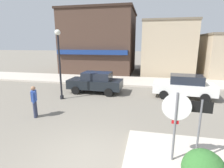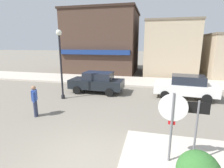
{
  "view_description": "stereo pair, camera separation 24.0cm",
  "coord_description": "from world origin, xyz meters",
  "px_view_note": "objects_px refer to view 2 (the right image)",
  "views": [
    {
      "loc": [
        1.77,
        -4.53,
        3.65
      ],
      "look_at": [
        -0.07,
        4.5,
        1.5
      ],
      "focal_mm": 28.0,
      "sensor_mm": 36.0,
      "label": 1
    },
    {
      "loc": [
        2.01,
        -4.47,
        3.65
      ],
      "look_at": [
        -0.07,
        4.5,
        1.5
      ],
      "focal_mm": 28.0,
      "sensor_mm": 36.0,
      "label": 2
    }
  ],
  "objects_px": {
    "one_way_sign": "(196,126)",
    "lamp_post": "(60,54)",
    "stop_sign": "(172,119)",
    "parked_car_second": "(186,86)",
    "parked_car_nearest": "(97,82)",
    "pedestrian_crossing_near": "(35,100)"
  },
  "relations": [
    {
      "from": "lamp_post",
      "to": "parked_car_second",
      "type": "height_order",
      "value": "lamp_post"
    },
    {
      "from": "one_way_sign",
      "to": "parked_car_second",
      "type": "height_order",
      "value": "one_way_sign"
    },
    {
      "from": "one_way_sign",
      "to": "pedestrian_crossing_near",
      "type": "bearing_deg",
      "value": 162.39
    },
    {
      "from": "parked_car_nearest",
      "to": "parked_car_second",
      "type": "distance_m",
      "value": 6.28
    },
    {
      "from": "stop_sign",
      "to": "lamp_post",
      "type": "height_order",
      "value": "lamp_post"
    },
    {
      "from": "one_way_sign",
      "to": "parked_car_second",
      "type": "relative_size",
      "value": 0.51
    },
    {
      "from": "one_way_sign",
      "to": "lamp_post",
      "type": "distance_m",
      "value": 8.98
    },
    {
      "from": "lamp_post",
      "to": "parked_car_nearest",
      "type": "xyz_separation_m",
      "value": [
        1.78,
        2.01,
        -2.15
      ]
    },
    {
      "from": "pedestrian_crossing_near",
      "to": "parked_car_nearest",
      "type": "bearing_deg",
      "value": 71.41
    },
    {
      "from": "stop_sign",
      "to": "one_way_sign",
      "type": "relative_size",
      "value": 1.1
    },
    {
      "from": "parked_car_nearest",
      "to": "one_way_sign",
      "type": "bearing_deg",
      "value": -53.56
    },
    {
      "from": "parked_car_nearest",
      "to": "pedestrian_crossing_near",
      "type": "bearing_deg",
      "value": -108.59
    },
    {
      "from": "parked_car_nearest",
      "to": "parked_car_second",
      "type": "xyz_separation_m",
      "value": [
        6.28,
        0.01,
        0.0
      ]
    },
    {
      "from": "parked_car_second",
      "to": "lamp_post",
      "type": "bearing_deg",
      "value": -165.95
    },
    {
      "from": "stop_sign",
      "to": "lamp_post",
      "type": "relative_size",
      "value": 0.51
    },
    {
      "from": "stop_sign",
      "to": "parked_car_nearest",
      "type": "height_order",
      "value": "stop_sign"
    },
    {
      "from": "lamp_post",
      "to": "pedestrian_crossing_near",
      "type": "distance_m",
      "value": 3.65
    },
    {
      "from": "lamp_post",
      "to": "parked_car_second",
      "type": "relative_size",
      "value": 1.09
    },
    {
      "from": "stop_sign",
      "to": "parked_car_second",
      "type": "distance_m",
      "value": 7.54
    },
    {
      "from": "stop_sign",
      "to": "one_way_sign",
      "type": "bearing_deg",
      "value": 7.32
    },
    {
      "from": "parked_car_nearest",
      "to": "stop_sign",
      "type": "bearing_deg",
      "value": -57.6
    },
    {
      "from": "lamp_post",
      "to": "stop_sign",
      "type": "bearing_deg",
      "value": -39.57
    }
  ]
}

